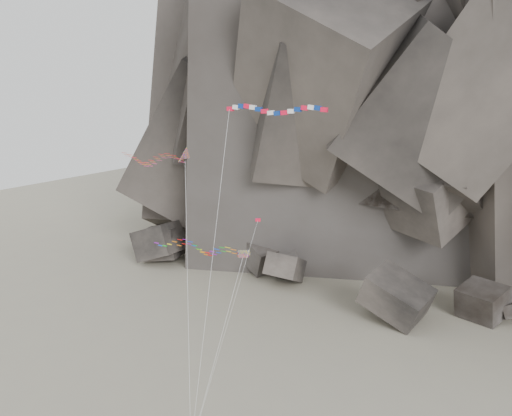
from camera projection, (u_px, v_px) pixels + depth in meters
The scene contains 7 objects.
ground at pixel (244, 401), 60.81m from camera, with size 260.00×260.00×0.00m, color gray.
headland at pixel (442, 35), 109.47m from camera, with size 110.00×70.00×84.00m, color #574E47, non-canonical shape.
boulder_field at pixel (288, 270), 95.15m from camera, with size 82.30×19.11×8.75m.
delta_kite at pixel (150, 158), 61.86m from camera, with size 18.34×12.08×25.54m.
banner_kite at pixel (274, 112), 55.52m from camera, with size 10.56×14.73×29.84m.
parafoil_kite at pixel (195, 246), 60.59m from camera, with size 13.66×11.30×15.50m.
pennant_kite at pixel (242, 272), 54.99m from camera, with size 0.49×11.64×18.76m.
Camera 1 is at (30.18, -45.75, 33.50)m, focal length 40.00 mm.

